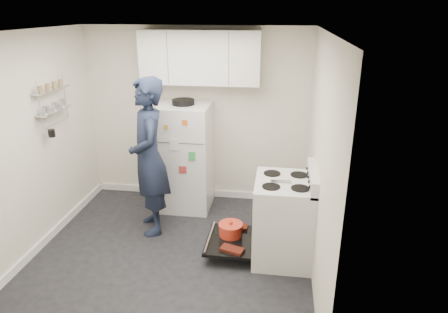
% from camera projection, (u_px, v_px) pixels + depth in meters
% --- Properties ---
extents(room, '(3.21, 3.21, 2.51)m').
position_uv_depth(room, '(165.00, 157.00, 4.30)').
color(room, black).
rests_on(room, ground).
extents(electric_range, '(0.66, 0.76, 1.10)m').
position_uv_depth(electric_range, '(282.00, 220.00, 4.50)').
color(electric_range, silver).
rests_on(electric_range, ground).
extents(open_oven_door, '(0.55, 0.70, 0.23)m').
position_uv_depth(open_oven_door, '(231.00, 235.00, 4.71)').
color(open_oven_door, black).
rests_on(open_oven_door, ground).
extents(refrigerator, '(0.72, 0.74, 1.57)m').
position_uv_depth(refrigerator, '(185.00, 156.00, 5.60)').
color(refrigerator, silver).
rests_on(refrigerator, ground).
extents(upper_cabinets, '(1.60, 0.33, 0.70)m').
position_uv_depth(upper_cabinets, '(200.00, 57.00, 5.27)').
color(upper_cabinets, silver).
rests_on(upper_cabinets, room).
extents(wall_shelf_rack, '(0.14, 0.60, 0.61)m').
position_uv_depth(wall_shelf_rack, '(53.00, 101.00, 4.76)').
color(wall_shelf_rack, '#B2B2B7').
rests_on(wall_shelf_rack, room).
extents(person, '(0.72, 0.85, 1.97)m').
position_uv_depth(person, '(149.00, 158.00, 4.90)').
color(person, '#171F34').
rests_on(person, ground).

